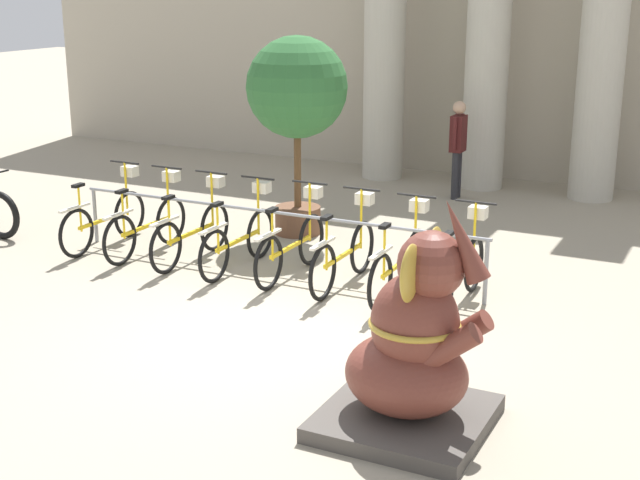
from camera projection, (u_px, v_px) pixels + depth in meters
The scene contains 17 objects.
ground_plane at pixel (262, 338), 9.01m from camera, with size 60.00×60.00×0.00m, color #9E937F.
building_facade at pixel (506, 8), 15.55m from camera, with size 20.00×0.20×6.00m.
column_left at pixel (385, 30), 15.59m from camera, with size 0.91×0.91×5.16m.
column_middle at pixel (489, 33), 14.79m from camera, with size 0.91×0.91×5.16m.
column_right at pixel (604, 36), 14.00m from camera, with size 0.91×0.91×5.16m.
bike_rack at pixel (269, 220), 10.93m from camera, with size 5.59×0.05×0.77m.
bicycle_0 at pixel (106, 217), 12.00m from camera, with size 0.48×1.74×1.08m.
bicycle_1 at pixel (148, 223), 11.68m from camera, with size 0.48×1.74×1.08m.
bicycle_2 at pixel (193, 230), 11.37m from camera, with size 0.48×1.74×1.08m.
bicycle_3 at pixel (240, 237), 11.05m from camera, with size 0.48×1.74×1.08m.
bicycle_4 at pixel (292, 244), 10.79m from camera, with size 0.48×1.74×1.08m.
bicycle_5 at pixel (345, 252), 10.46m from camera, with size 0.48×1.74×1.08m.
bicycle_6 at pixel (400, 261), 10.12m from camera, with size 0.48×1.74×1.08m.
bicycle_7 at pixel (461, 270), 9.82m from camera, with size 0.48×1.74×1.08m.
elephant_statue at pixel (413, 351), 7.02m from camera, with size 1.30×1.30×1.96m.
person_pedestrian at pixel (458, 141), 14.48m from camera, with size 0.21×0.47×1.61m.
potted_tree at pixel (297, 95), 12.17m from camera, with size 1.40×1.40×2.77m.
Camera 1 is at (4.26, -7.22, 3.49)m, focal length 50.00 mm.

